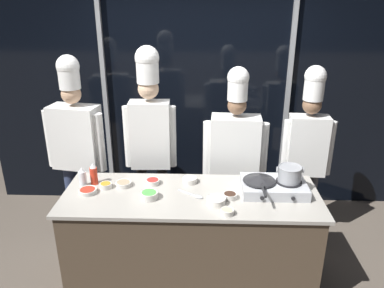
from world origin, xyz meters
TOP-DOWN VIEW (x-y plane):
  - ground_plane at (0.00, 0.00)m, footprint 24.00×24.00m
  - window_wall_back at (0.00, 1.52)m, footprint 4.95×0.09m
  - demo_counter at (0.00, 0.00)m, footprint 2.14×0.75m
  - portable_stove at (0.69, 0.07)m, footprint 0.53×0.38m
  - frying_pan at (0.57, 0.07)m, footprint 0.28×0.48m
  - stock_pot at (0.81, 0.07)m, footprint 0.22×0.19m
  - squeeze_bottle_chili at (-0.85, 0.16)m, footprint 0.06×0.06m
  - squeeze_bottle_clear at (-0.94, 0.11)m, footprint 0.07×0.07m
  - prep_bowl_soy_glaze at (0.32, -0.05)m, footprint 0.12×0.12m
  - prep_bowl_chicken at (0.20, -0.15)m, footprint 0.15×0.15m
  - prep_bowl_garlic at (-0.02, 0.21)m, footprint 0.13×0.13m
  - prep_bowl_carrots at (-0.73, 0.08)m, footprint 0.11×0.11m
  - prep_bowl_ginger at (0.28, -0.30)m, footprint 0.10×0.10m
  - prep_bowl_mushrooms at (-0.59, 0.13)m, footprint 0.14×0.14m
  - prep_bowl_chili_flakes at (-0.86, -0.01)m, footprint 0.15×0.15m
  - prep_bowl_scallions at (-0.34, -0.08)m, footprint 0.15×0.15m
  - prep_bowl_bell_pepper at (-0.34, 0.17)m, footprint 0.12×0.12m
  - serving_spoon_slotted at (0.03, -0.03)m, footprint 0.23×0.17m
  - chef_head at (-1.17, 0.72)m, footprint 0.62×0.33m
  - chef_sous at (-0.42, 0.69)m, footprint 0.51×0.22m
  - chef_line at (0.41, 0.69)m, footprint 0.63×0.27m
  - chef_pastry at (1.13, 0.74)m, footprint 0.50×0.22m

SIDE VIEW (x-z plane):
  - ground_plane at x=0.00m, z-range 0.00..0.00m
  - demo_counter at x=0.00m, z-range 0.00..0.90m
  - serving_spoon_slotted at x=0.03m, z-range 0.90..0.91m
  - prep_bowl_chili_flakes at x=-0.86m, z-range 0.90..0.94m
  - prep_bowl_mushrooms at x=-0.59m, z-range 0.90..0.94m
  - prep_bowl_ginger at x=0.28m, z-range 0.90..0.94m
  - prep_bowl_bell_pepper at x=-0.34m, z-range 0.90..0.94m
  - prep_bowl_soy_glaze at x=0.32m, z-range 0.90..0.94m
  - prep_bowl_carrots at x=-0.73m, z-range 0.90..0.95m
  - prep_bowl_garlic at x=-0.02m, z-range 0.90..0.95m
  - prep_bowl_chicken at x=0.20m, z-range 0.90..0.96m
  - prep_bowl_scallions at x=-0.34m, z-range 0.90..0.96m
  - portable_stove at x=0.69m, z-range 0.89..0.99m
  - squeeze_bottle_clear at x=-0.94m, z-range 0.89..1.07m
  - squeeze_bottle_chili at x=-0.85m, z-range 0.89..1.09m
  - frying_pan at x=0.57m, z-range 0.99..1.05m
  - chef_line at x=0.41m, z-range 0.11..1.94m
  - stock_pot at x=0.81m, z-range 1.00..1.13m
  - chef_pastry at x=1.13m, z-range 0.16..2.00m
  - chef_head at x=-1.17m, z-range 0.13..2.06m
  - chef_sous at x=-0.42m, z-range 0.21..2.22m
  - window_wall_back at x=0.00m, z-range 0.00..2.70m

